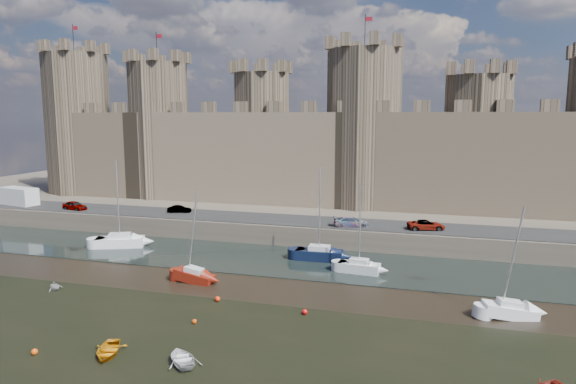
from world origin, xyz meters
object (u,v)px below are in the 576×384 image
(sailboat_0, at_px, (120,241))
(dinghy_0, at_px, (108,351))
(sailboat_1, at_px, (319,253))
(car_2, at_px, (351,222))
(car_1, at_px, (179,209))
(van, at_px, (19,196))
(sailboat_4, at_px, (194,275))
(sailboat_5, at_px, (510,309))
(sailboat_2, at_px, (359,266))
(car_3, at_px, (426,225))
(car_0, at_px, (75,206))

(sailboat_0, distance_m, dinghy_0, 29.82)
(sailboat_1, bearing_deg, car_2, 69.36)
(car_1, xyz_separation_m, car_2, (24.55, -2.22, 0.09))
(van, bearing_deg, sailboat_4, -14.64)
(car_2, xyz_separation_m, sailboat_5, (15.87, -18.69, -2.45))
(car_1, height_order, car_2, car_2)
(car_2, relative_size, sailboat_4, 0.47)
(van, bearing_deg, dinghy_0, -29.44)
(sailboat_2, bearing_deg, sailboat_1, 150.82)
(van, height_order, sailboat_2, sailboat_2)
(car_3, bearing_deg, car_1, 70.76)
(car_1, bearing_deg, dinghy_0, -173.89)
(sailboat_0, bearing_deg, sailboat_2, -26.82)
(sailboat_1, distance_m, sailboat_2, 5.98)
(car_1, xyz_separation_m, sailboat_5, (40.42, -20.91, -2.36))
(sailboat_5, bearing_deg, sailboat_4, 163.55)
(sailboat_1, xyz_separation_m, sailboat_5, (18.25, -11.67, -0.14))
(sailboat_4, relative_size, dinghy_0, 3.04)
(car_2, bearing_deg, car_3, -99.73)
(car_3, distance_m, van, 59.85)
(sailboat_0, bearing_deg, sailboat_4, -55.35)
(sailboat_0, bearing_deg, sailboat_5, -36.30)
(car_0, xyz_separation_m, sailboat_0, (12.94, -8.24, -2.35))
(sailboat_1, height_order, sailboat_4, sailboat_1)
(sailboat_0, bearing_deg, car_0, 124.93)
(sailboat_1, bearing_deg, sailboat_2, -36.23)
(car_2, relative_size, sailboat_2, 0.47)
(sailboat_4, bearing_deg, van, 159.62)
(car_1, bearing_deg, car_2, -109.80)
(sailboat_4, bearing_deg, sailboat_2, 31.57)
(sailboat_0, height_order, sailboat_2, sailboat_0)
(car_2, distance_m, van, 50.99)
(sailboat_1, bearing_deg, car_0, 167.50)
(car_1, xyz_separation_m, sailboat_4, (12.11, -19.89, -2.34))
(sailboat_2, height_order, sailboat_4, sailboat_2)
(car_1, height_order, car_3, car_3)
(car_2, bearing_deg, dinghy_0, 147.23)
(sailboat_4, bearing_deg, sailboat_0, 152.93)
(van, distance_m, sailboat_4, 43.01)
(sailboat_2, height_order, dinghy_0, sailboat_2)
(car_0, relative_size, sailboat_1, 0.38)
(sailboat_4, bearing_deg, car_3, 46.46)
(car_3, height_order, sailboat_2, sailboat_2)
(sailboat_4, bearing_deg, dinghy_0, -79.39)
(car_2, bearing_deg, sailboat_2, 179.42)
(sailboat_5, height_order, dinghy_0, sailboat_5)
(car_1, bearing_deg, sailboat_0, 151.36)
(van, height_order, dinghy_0, van)
(sailboat_4, bearing_deg, car_0, 153.06)
(car_0, height_order, sailboat_4, sailboat_4)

